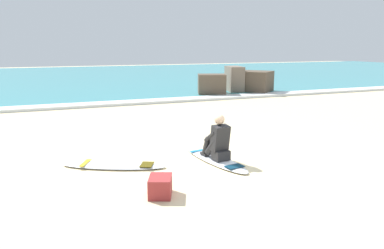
{
  "coord_description": "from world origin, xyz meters",
  "views": [
    {
      "loc": [
        -3.25,
        -6.17,
        2.4
      ],
      "look_at": [
        0.04,
        1.97,
        0.55
      ],
      "focal_mm": 35.24,
      "sensor_mm": 36.0,
      "label": 1
    }
  ],
  "objects_px": {
    "surfer_seated": "(218,142)",
    "surfboard_spare_near": "(114,165)",
    "beach_bag": "(160,186)",
    "surfboard_main": "(215,159)"
  },
  "relations": [
    {
      "from": "surfboard_main",
      "to": "beach_bag",
      "type": "relative_size",
      "value": 4.7
    },
    {
      "from": "surfer_seated",
      "to": "surfboard_spare_near",
      "type": "distance_m",
      "value": 2.17
    },
    {
      "from": "surfboard_main",
      "to": "surfer_seated",
      "type": "bearing_deg",
      "value": -81.01
    },
    {
      "from": "surfer_seated",
      "to": "surfboard_main",
      "type": "bearing_deg",
      "value": 98.99
    },
    {
      "from": "surfer_seated",
      "to": "surfboard_spare_near",
      "type": "height_order",
      "value": "surfer_seated"
    },
    {
      "from": "surfer_seated",
      "to": "surfboard_spare_near",
      "type": "xyz_separation_m",
      "value": [
        -2.08,
        0.47,
        -0.4
      ]
    },
    {
      "from": "surfer_seated",
      "to": "beach_bag",
      "type": "relative_size",
      "value": 1.97
    },
    {
      "from": "surfboard_main",
      "to": "surfboard_spare_near",
      "type": "xyz_separation_m",
      "value": [
        -2.07,
        0.36,
        0.0
      ]
    },
    {
      "from": "surfboard_main",
      "to": "surfboard_spare_near",
      "type": "distance_m",
      "value": 2.1
    },
    {
      "from": "surfboard_main",
      "to": "beach_bag",
      "type": "distance_m",
      "value": 2.16
    }
  ]
}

